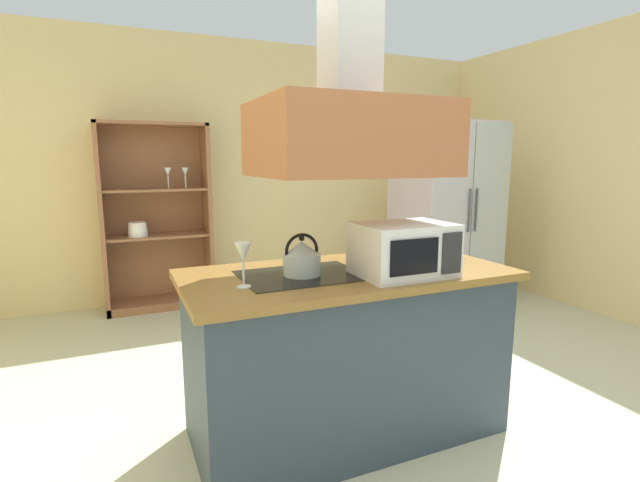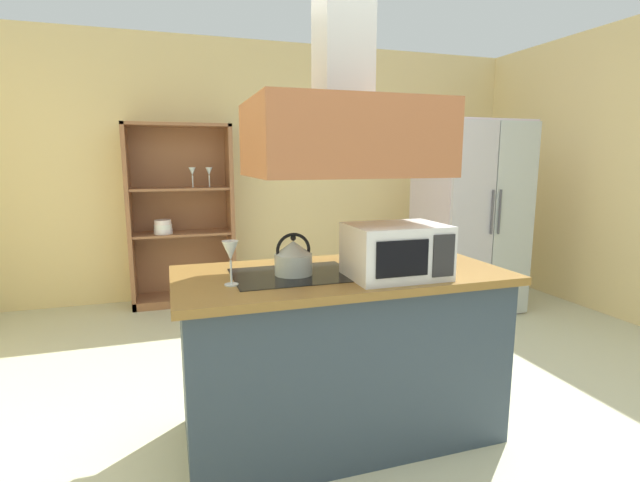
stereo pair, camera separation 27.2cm
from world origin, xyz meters
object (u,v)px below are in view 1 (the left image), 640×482
(cutting_board, at_px, (402,257))
(wine_glass_on_counter, at_px, (243,254))
(dish_cabinet, at_px, (157,227))
(refrigerator, at_px, (445,215))
(microwave, at_px, (404,249))
(kettle, at_px, (302,258))

(cutting_board, distance_m, wine_glass_on_counter, 1.04)
(dish_cabinet, bearing_deg, refrigerator, -22.22)
(microwave, relative_size, wine_glass_on_counter, 2.23)
(refrigerator, bearing_deg, kettle, -143.02)
(kettle, bearing_deg, refrigerator, 36.98)
(refrigerator, bearing_deg, dish_cabinet, 157.78)
(refrigerator, xyz_separation_m, kettle, (-2.21, -1.66, 0.08))
(refrigerator, xyz_separation_m, wine_glass_on_counter, (-2.53, -1.76, 0.14))
(cutting_board, relative_size, wine_glass_on_counter, 1.65)
(kettle, relative_size, microwave, 0.46)
(dish_cabinet, xyz_separation_m, cutting_board, (1.14, -2.61, 0.11))
(cutting_board, relative_size, microwave, 0.74)
(cutting_board, height_order, microwave, microwave)
(kettle, bearing_deg, microwave, -22.70)
(kettle, height_order, wine_glass_on_counter, kettle)
(refrigerator, distance_m, wine_glass_on_counter, 3.09)
(microwave, height_order, wine_glass_on_counter, microwave)
(dish_cabinet, distance_m, microwave, 3.10)
(dish_cabinet, relative_size, microwave, 3.94)
(cutting_board, distance_m, microwave, 0.42)
(refrigerator, relative_size, dish_cabinet, 1.01)
(refrigerator, height_order, wine_glass_on_counter, refrigerator)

